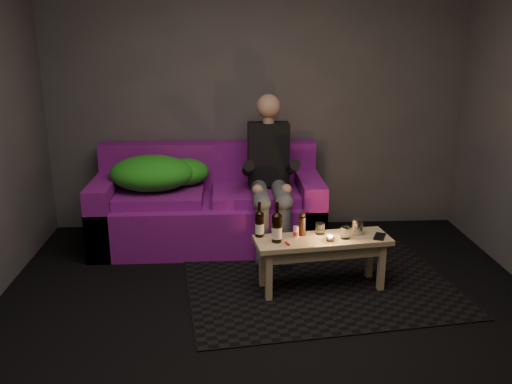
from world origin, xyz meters
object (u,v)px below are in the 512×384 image
coffee_table (322,247)px  beer_bottle_a (259,224)px  sofa (209,208)px  person (270,171)px  steel_cup (357,227)px  beer_bottle_b (277,227)px

coffee_table → beer_bottle_a: bearing=172.7°
coffee_table → sofa: bearing=130.1°
sofa → person: size_ratio=1.50×
coffee_table → beer_bottle_a: size_ratio=3.90×
person → coffee_table: (0.33, -0.88, -0.37)m
coffee_table → steel_cup: (0.27, 0.06, 0.13)m
sofa → beer_bottle_b: (0.53, -1.10, 0.21)m
sofa → beer_bottle_b: bearing=-64.3°
person → beer_bottle_a: (-0.14, -0.82, -0.19)m
steel_cup → beer_bottle_a: bearing=-179.7°
coffee_table → beer_bottle_b: beer_bottle_b is taller
steel_cup → sofa: bearing=139.7°
steel_cup → beer_bottle_b: bearing=-169.2°
coffee_table → steel_cup: bearing=13.0°
person → steel_cup: person is taller
person → steel_cup: (0.60, -0.81, -0.23)m
sofa → beer_bottle_a: size_ratio=7.61×
sofa → steel_cup: 1.52m
coffee_table → beer_bottle_a: beer_bottle_a is taller
beer_bottle_a → beer_bottle_b: 0.17m
sofa → beer_bottle_b: sofa is taller
sofa → coffee_table: bearing=-49.9°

